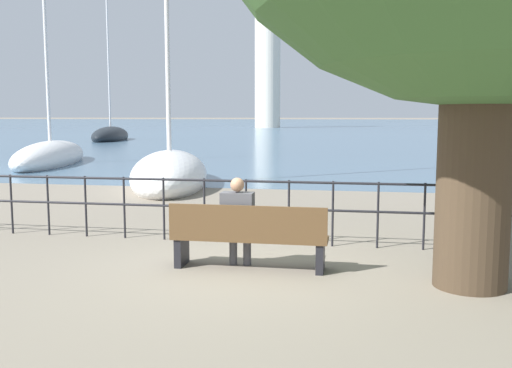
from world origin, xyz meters
name	(u,v)px	position (x,y,z in m)	size (l,w,h in m)	color
ground_plane	(250,268)	(0.00, 0.00, 0.00)	(1000.00, 1000.00, 0.00)	gray
harbor_water	(354,123)	(0.00, 158.36, 0.00)	(600.00, 300.00, 0.01)	slate
park_bench	(249,237)	(0.00, -0.07, 0.44)	(2.13, 0.45, 0.90)	brown
seated_person_left	(238,219)	(-0.16, 0.01, 0.68)	(0.44, 0.35, 1.25)	#4C4C51
promenade_railing	(267,202)	(0.00, 1.54, 0.69)	(13.40, 0.04, 1.05)	black
sailboat_0	(51,157)	(-11.61, 15.06, 0.31)	(4.18, 8.81, 9.53)	white
sailboat_1	(111,136)	(-19.06, 37.55, 0.37)	(4.04, 8.97, 12.66)	black
sailboat_4	(170,174)	(-4.15, 8.89, 0.33)	(3.99, 7.35, 10.09)	white
harbor_lighthouse	(268,64)	(-14.00, 89.66, 10.70)	(4.32, 4.32, 23.01)	silver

